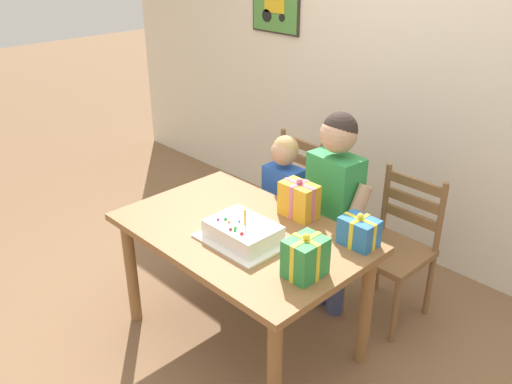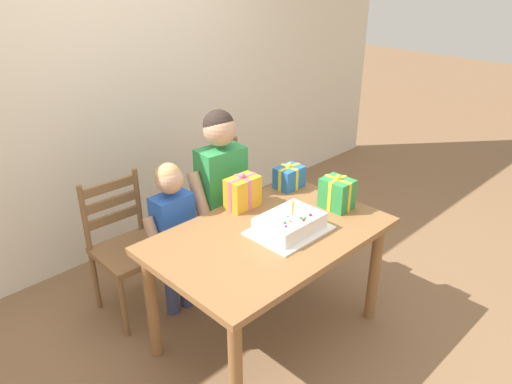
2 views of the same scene
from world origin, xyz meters
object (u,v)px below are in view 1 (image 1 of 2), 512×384
at_px(gift_box_red_large, 299,200).
at_px(dining_table, 242,246).
at_px(gift_box_corner_small, 359,232).
at_px(chair_right, 394,248).
at_px(chair_left, 286,200).
at_px(child_younger, 283,197).
at_px(birthday_cake, 243,232).
at_px(child_older, 334,197).
at_px(gift_box_beside_cake, 305,257).

bearing_deg(gift_box_red_large, dining_table, -107.62).
height_order(gift_box_corner_small, chair_right, gift_box_corner_small).
height_order(chair_left, chair_right, same).
bearing_deg(child_younger, gift_box_corner_small, -19.11).
relative_size(dining_table, birthday_cake, 3.09).
xyz_separation_m(birthday_cake, gift_box_red_large, (0.02, 0.41, 0.05)).
bearing_deg(dining_table, child_older, 75.28).
bearing_deg(gift_box_red_large, chair_right, 56.03).
bearing_deg(birthday_cake, gift_box_beside_cake, -0.70).
height_order(birthday_cake, child_younger, child_younger).
xyz_separation_m(gift_box_beside_cake, gift_box_corner_small, (0.01, 0.41, -0.02)).
bearing_deg(gift_box_beside_cake, child_younger, 138.67).
xyz_separation_m(gift_box_corner_small, chair_left, (-0.98, 0.52, -0.36)).
relative_size(gift_box_corner_small, child_older, 0.15).
height_order(dining_table, gift_box_beside_cake, gift_box_beside_cake).
bearing_deg(chair_right, gift_box_red_large, -123.97).
height_order(chair_left, child_older, child_older).
bearing_deg(gift_box_beside_cake, chair_right, 94.29).
bearing_deg(child_older, gift_box_beside_cake, -61.74).
relative_size(birthday_cake, child_older, 0.34).
bearing_deg(birthday_cake, gift_box_corner_small, 42.28).
xyz_separation_m(gift_box_corner_small, child_younger, (-0.78, 0.27, -0.18)).
bearing_deg(gift_box_beside_cake, gift_box_corner_small, 88.63).
xyz_separation_m(chair_left, child_younger, (0.20, -0.25, 0.18)).
relative_size(gift_box_beside_cake, chair_right, 0.25).
distance_m(chair_left, chair_right, 0.90).
bearing_deg(birthday_cake, child_younger, 116.70).
relative_size(birthday_cake, chair_right, 0.48).
distance_m(dining_table, gift_box_corner_small, 0.65).
distance_m(gift_box_red_large, chair_left, 0.85).
xyz_separation_m(birthday_cake, gift_box_corner_small, (0.44, 0.40, 0.03)).
bearing_deg(dining_table, chair_left, 117.87).
xyz_separation_m(gift_box_red_large, gift_box_corner_small, (0.42, -0.01, -0.03)).
bearing_deg(child_younger, child_older, -0.08).
xyz_separation_m(gift_box_beside_cake, chair_right, (-0.07, 0.93, -0.38)).
bearing_deg(chair_right, child_younger, -160.31).
height_order(gift_box_corner_small, chair_left, gift_box_corner_small).
distance_m(gift_box_beside_cake, chair_right, 1.00).
bearing_deg(gift_box_corner_small, child_younger, 160.89).
bearing_deg(child_older, gift_box_red_large, -100.77).
distance_m(gift_box_beside_cake, child_older, 0.77).
relative_size(birthday_cake, chair_left, 0.48).
bearing_deg(child_older, birthday_cake, -95.83).
bearing_deg(child_older, chair_right, 40.50).
distance_m(gift_box_red_large, gift_box_beside_cake, 0.59).
height_order(gift_box_beside_cake, child_younger, child_younger).
relative_size(gift_box_beside_cake, chair_left, 0.25).
distance_m(dining_table, chair_right, 0.98).
bearing_deg(child_younger, gift_box_beside_cake, -41.33).
bearing_deg(gift_box_beside_cake, gift_box_red_large, 134.62).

